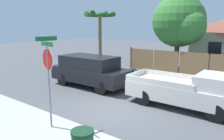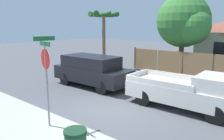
{
  "view_description": "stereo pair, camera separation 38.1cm",
  "coord_description": "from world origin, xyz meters",
  "px_view_note": "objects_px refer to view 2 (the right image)",
  "views": [
    {
      "loc": [
        5.72,
        -7.38,
        3.65
      ],
      "look_at": [
        -0.36,
        0.65,
        1.6
      ],
      "focal_mm": 35.0,
      "sensor_mm": 36.0,
      "label": 1
    },
    {
      "loc": [
        6.02,
        -7.14,
        3.65
      ],
      "look_at": [
        -0.36,
        0.65,
        1.6
      ],
      "focal_mm": 35.0,
      "sensor_mm": 36.0,
      "label": 2
    }
  ],
  "objects_px": {
    "red_suv": "(92,70)",
    "stop_sign": "(46,67)",
    "orange_pickup": "(189,91)",
    "oak_tree": "(185,22)",
    "palm_tree": "(104,20)"
  },
  "relations": [
    {
      "from": "oak_tree",
      "to": "palm_tree",
      "type": "xyz_separation_m",
      "value": [
        -5.35,
        -3.74,
        0.17
      ]
    },
    {
      "from": "red_suv",
      "to": "orange_pickup",
      "type": "xyz_separation_m",
      "value": [
        5.96,
        0.0,
        -0.19
      ]
    },
    {
      "from": "oak_tree",
      "to": "orange_pickup",
      "type": "distance_m",
      "value": 9.44
    },
    {
      "from": "red_suv",
      "to": "orange_pickup",
      "type": "bearing_deg",
      "value": -0.31
    },
    {
      "from": "red_suv",
      "to": "orange_pickup",
      "type": "distance_m",
      "value": 5.96
    },
    {
      "from": "oak_tree",
      "to": "orange_pickup",
      "type": "relative_size",
      "value": 1.22
    },
    {
      "from": "palm_tree",
      "to": "oak_tree",
      "type": "bearing_deg",
      "value": 34.97
    },
    {
      "from": "palm_tree",
      "to": "stop_sign",
      "type": "height_order",
      "value": "palm_tree"
    },
    {
      "from": "palm_tree",
      "to": "orange_pickup",
      "type": "distance_m",
      "value": 10.48
    },
    {
      "from": "oak_tree",
      "to": "red_suv",
      "type": "bearing_deg",
      "value": -106.39
    },
    {
      "from": "red_suv",
      "to": "stop_sign",
      "type": "distance_m",
      "value": 5.69
    },
    {
      "from": "oak_tree",
      "to": "stop_sign",
      "type": "relative_size",
      "value": 1.87
    },
    {
      "from": "red_suv",
      "to": "stop_sign",
      "type": "relative_size",
      "value": 1.51
    },
    {
      "from": "stop_sign",
      "to": "palm_tree",
      "type": "bearing_deg",
      "value": 132.36
    },
    {
      "from": "palm_tree",
      "to": "red_suv",
      "type": "xyz_separation_m",
      "value": [
        2.94,
        -4.44,
        -3.09
      ]
    }
  ]
}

